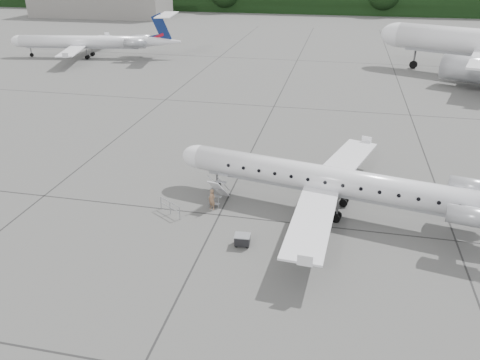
# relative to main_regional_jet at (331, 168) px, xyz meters

# --- Properties ---
(ground) EXTENTS (320.00, 320.00, 0.00)m
(ground) POSITION_rel_main_regional_jet_xyz_m (-1.23, -5.78, -3.46)
(ground) COLOR #585856
(ground) RESTS_ON ground
(treeline) EXTENTS (260.00, 4.00, 8.00)m
(treeline) POSITION_rel_main_regional_jet_xyz_m (-1.23, 124.22, 0.54)
(treeline) COLOR black
(treeline) RESTS_ON ground
(main_regional_jet) EXTENTS (30.24, 24.28, 6.92)m
(main_regional_jet) POSITION_rel_main_regional_jet_xyz_m (0.00, 0.00, 0.00)
(main_regional_jet) COLOR white
(main_regional_jet) RESTS_ON ground
(airstair) EXTENTS (1.24, 2.21, 2.17)m
(airstair) POSITION_rel_main_regional_jet_xyz_m (-8.18, -0.49, -2.38)
(airstair) COLOR white
(airstair) RESTS_ON ground
(passenger) EXTENTS (0.71, 0.63, 1.62)m
(passenger) POSITION_rel_main_regional_jet_xyz_m (-8.41, -1.66, -2.65)
(passenger) COLOR #8E6A4D
(passenger) RESTS_ON ground
(safety_railing) EXTENTS (1.90, 1.24, 1.00)m
(safety_railing) POSITION_rel_main_regional_jet_xyz_m (-11.22, -2.99, -2.96)
(safety_railing) COLOR #94979C
(safety_railing) RESTS_ON ground
(baggage_cart) EXTENTS (1.02, 0.85, 0.84)m
(baggage_cart) POSITION_rel_main_regional_jet_xyz_m (-5.23, -5.88, -3.04)
(baggage_cart) COLOR black
(baggage_cart) RESTS_ON ground
(bg_regional_left) EXTENTS (32.29, 25.44, 7.70)m
(bg_regional_left) POSITION_rel_main_regional_jet_xyz_m (-45.98, 47.76, 0.39)
(bg_regional_left) COLOR white
(bg_regional_left) RESTS_ON ground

